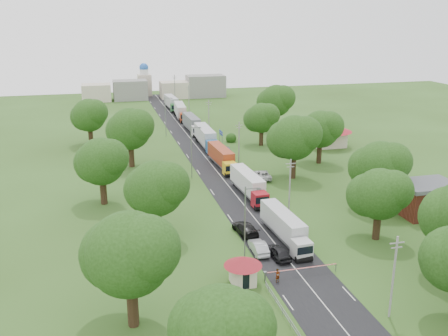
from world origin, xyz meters
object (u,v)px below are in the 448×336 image
object	(u,v)px
pedestrian_near	(278,276)
boom_barrier	(290,271)
car_lane_mid	(259,247)
car_lane_front	(278,252)
guard_booth	(243,267)
info_sign	(221,135)
truck_0	(285,227)

from	to	relation	value
pedestrian_near	boom_barrier	bearing A→B (deg)	-2.15
car_lane_mid	pedestrian_near	world-z (taller)	pedestrian_near
car_lane_front	pedestrian_near	xyz separation A→B (m)	(-2.21, -5.68, 0.03)
guard_booth	info_sign	distance (m)	61.27
guard_booth	pedestrian_near	bearing A→B (deg)	-9.67
guard_booth	car_lane_front	size ratio (longest dim) A/B	0.93
boom_barrier	truck_0	distance (m)	10.22
info_sign	car_lane_front	bearing A→B (deg)	-96.43
info_sign	pedestrian_near	size ratio (longest dim) A/B	2.46
info_sign	truck_0	bearing A→B (deg)	-94.04
info_sign	pedestrian_near	bearing A→B (deg)	-97.89
truck_0	car_lane_mid	size ratio (longest dim) A/B	2.83
guard_booth	info_sign	bearing A→B (deg)	78.32
guard_booth	truck_0	bearing A→B (deg)	47.64
guard_booth	pedestrian_near	world-z (taller)	guard_booth
info_sign	boom_barrier	bearing A→B (deg)	-96.24
car_lane_front	pedestrian_near	distance (m)	6.10
guard_booth	car_lane_mid	size ratio (longest dim) A/B	0.92
boom_barrier	info_sign	bearing A→B (deg)	83.76
car_lane_front	pedestrian_near	world-z (taller)	pedestrian_near
truck_0	pedestrian_near	distance (m)	11.53
car_lane_mid	truck_0	bearing A→B (deg)	-148.35
guard_booth	pedestrian_near	distance (m)	4.26
guard_booth	info_sign	xyz separation A→B (m)	(12.40, 60.00, 0.84)
guard_booth	truck_0	distance (m)	13.14
boom_barrier	pedestrian_near	bearing A→B (deg)	-159.80
info_sign	pedestrian_near	xyz separation A→B (m)	(-8.41, -60.68, -2.17)
info_sign	car_lane_mid	world-z (taller)	info_sign
truck_0	car_lane_mid	bearing A→B (deg)	-149.82
pedestrian_near	car_lane_front	bearing A→B (deg)	46.41
car_lane_mid	boom_barrier	bearing A→B (deg)	104.68
info_sign	truck_0	size ratio (longest dim) A/B	0.30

